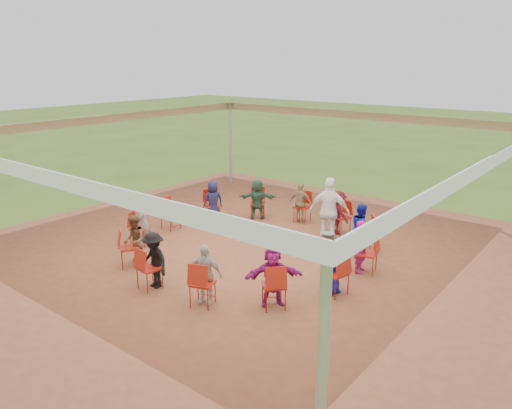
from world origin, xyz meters
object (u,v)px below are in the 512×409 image
Objects in this scene: chair_2 at (341,217)px; chair_3 at (302,207)px; chair_5 at (212,205)px; chair_10 at (202,284)px; person_seated_6 at (144,223)px; person_seated_0 at (362,247)px; cable_coil at (264,237)px; chair_11 at (274,286)px; chair_6 at (170,214)px; person_seated_9 at (205,274)px; person_seated_11 at (331,265)px; person_seated_8 at (154,260)px; person_seated_10 at (273,276)px; standing_person at (329,212)px; chair_9 at (149,268)px; laptop at (355,247)px; chair_8 at (129,248)px; chair_7 at (140,228)px; person_seated_2 at (338,213)px; person_seated_3 at (301,203)px; person_seated_1 at (361,228)px; chair_1 at (366,233)px; person_seated_4 at (257,199)px; person_seated_5 at (213,201)px; chair_12 at (336,274)px; chair_4 at (258,203)px; chair_0 at (367,254)px; person_seated_7 at (134,241)px.

chair_2 is 1.35m from chair_3.
chair_5 is at bearing 41.54° from chair_2.
person_seated_6 is at bearing 137.06° from chair_10.
person_seated_0 is 4.08× the size of cable_coil.
chair_6 is at bearing 110.77° from chair_11.
person_seated_6 is (-3.41, -3.89, 0.15)m from chair_2.
cable_coil is at bearing 89.53° from person_seated_9.
person_seated_11 is at bearing 30.06° from chair_10.
chair_2 and chair_10 have the same top height.
person_seated_10 is (2.35, 0.89, 0.00)m from person_seated_8.
chair_9 is at bearing 53.15° from standing_person.
chair_8 is at bearing 111.89° from laptop.
chair_7 is 0.76× the size of person_seated_2.
person_seated_3 is (-1.31, 5.33, 0.15)m from chair_10.
person_seated_8 is at bearing 110.77° from person_seated_1.
person_seated_4 is (-3.65, 0.36, 0.15)m from chair_1.
chair_7 is 1.00× the size of chair_10.
person_seated_2 is 0.69× the size of standing_person.
standing_person reaches higher than person_seated_5.
person_seated_2 reaches higher than cable_coil.
chair_1 is at bearing 27.69° from chair_12.
chair_12 is at bearing 111.24° from person_seated_4.
person_seated_6 reaches higher than chair_9.
chair_4 is at bearing 53.34° from laptop.
person_seated_5 is 1.00× the size of person_seated_11.
chair_4 and chair_11 have the same top height.
laptop is at bearing 149.03° from person_seated_2.
chair_10 is 0.76× the size of person_seated_2.
chair_10 is 3.10× the size of cable_coil.
person_seated_10 is at bearing 152.31° from person_seated_0.
person_seated_8 is (0.00, -5.49, 0.15)m from chair_3.
laptop is at bearing 154.31° from chair_1.
person_seated_2 is at bearing 56.24° from chair_11.
chair_11 is 3.10× the size of cable_coil.
chair_0 is at bearing 111.24° from person_seated_5.
person_seated_6 is 2.98× the size of laptop.
person_seated_0 is 1.29m from person_seated_1.
person_seated_7 is 2.51m from person_seated_9.
person_seated_3 is at bearing 56.24° from chair_12.
person_seated_4 and person_seated_9 have the same top height.
person_seated_11 is at bearing -29.70° from cable_coil.
chair_4 is 0.76× the size of person_seated_4.
chair_12 is 0.76× the size of person_seated_9.
chair_3 is 5.17m from person_seated_10.
chair_1 is at bearing 110.77° from chair_6.
person_seated_6 is (0.10, -2.57, 0.15)m from chair_5.
person_seated_2 is 1.00× the size of person_seated_3.
person_seated_10 is (3.55, -4.03, 0.00)m from person_seated_4.
person_seated_11 is (2.94, -3.34, 0.00)m from person_seated_3.
person_seated_6 reaches higher than chair_2.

